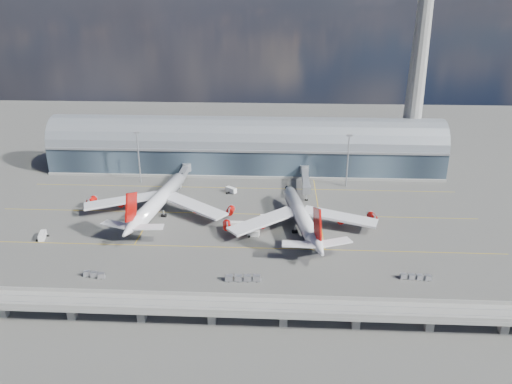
{
  "coord_description": "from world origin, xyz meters",
  "views": [
    {
      "loc": [
        18.4,
        -170.96,
        85.96
      ],
      "look_at": [
        8.97,
        10.0,
        14.0
      ],
      "focal_mm": 35.0,
      "sensor_mm": 36.0,
      "label": 1
    }
  ],
  "objects_px": {
    "service_truck_3": "(313,237)",
    "cargo_train_0": "(94,275)",
    "airliner_left": "(157,202)",
    "floodlight_mast_left": "(139,156)",
    "service_truck_2": "(238,225)",
    "floodlight_mast_right": "(348,159)",
    "cargo_train_2": "(416,277)",
    "service_truck_4": "(263,220)",
    "service_truck_1": "(253,233)",
    "airliner_right": "(302,218)",
    "cargo_train_1": "(243,278)",
    "control_tower": "(418,69)",
    "service_truck_5": "(231,190)",
    "service_truck_0": "(42,236)"
  },
  "relations": [
    {
      "from": "floodlight_mast_left",
      "to": "cargo_train_1",
      "type": "bearing_deg",
      "value": -56.96
    },
    {
      "from": "service_truck_1",
      "to": "service_truck_4",
      "type": "bearing_deg",
      "value": -6.3
    },
    {
      "from": "service_truck_4",
      "to": "cargo_train_2",
      "type": "bearing_deg",
      "value": -42.12
    },
    {
      "from": "service_truck_3",
      "to": "cargo_train_0",
      "type": "distance_m",
      "value": 78.58
    },
    {
      "from": "control_tower",
      "to": "floodlight_mast_left",
      "type": "relative_size",
      "value": 4.01
    },
    {
      "from": "control_tower",
      "to": "service_truck_4",
      "type": "height_order",
      "value": "control_tower"
    },
    {
      "from": "control_tower",
      "to": "airliner_left",
      "type": "xyz_separation_m",
      "value": [
        -117.47,
        -65.7,
        -45.74
      ]
    },
    {
      "from": "airliner_right",
      "to": "cargo_train_0",
      "type": "height_order",
      "value": "airliner_right"
    },
    {
      "from": "cargo_train_0",
      "to": "control_tower",
      "type": "bearing_deg",
      "value": -59.33
    },
    {
      "from": "control_tower",
      "to": "service_truck_1",
      "type": "xyz_separation_m",
      "value": [
        -76.46,
        -83.66,
        -50.33
      ]
    },
    {
      "from": "service_truck_2",
      "to": "service_truck_4",
      "type": "xyz_separation_m",
      "value": [
        9.72,
        6.11,
        -0.12
      ]
    },
    {
      "from": "airliner_left",
      "to": "cargo_train_0",
      "type": "height_order",
      "value": "airliner_left"
    },
    {
      "from": "control_tower",
      "to": "cargo_train_0",
      "type": "relative_size",
      "value": 13.14
    },
    {
      "from": "service_truck_3",
      "to": "floodlight_mast_left",
      "type": "bearing_deg",
      "value": -172.99
    },
    {
      "from": "cargo_train_0",
      "to": "service_truck_2",
      "type": "bearing_deg",
      "value": -60.67
    },
    {
      "from": "service_truck_5",
      "to": "cargo_train_0",
      "type": "height_order",
      "value": "service_truck_5"
    },
    {
      "from": "service_truck_3",
      "to": "cargo_train_2",
      "type": "xyz_separation_m",
      "value": [
        31.69,
        -25.52,
        -0.63
      ]
    },
    {
      "from": "floodlight_mast_left",
      "to": "cargo_train_2",
      "type": "height_order",
      "value": "floodlight_mast_left"
    },
    {
      "from": "service_truck_2",
      "to": "floodlight_mast_right",
      "type": "bearing_deg",
      "value": -41.72
    },
    {
      "from": "airliner_left",
      "to": "cargo_train_1",
      "type": "bearing_deg",
      "value": -44.59
    },
    {
      "from": "service_truck_0",
      "to": "service_truck_4",
      "type": "xyz_separation_m",
      "value": [
        82.65,
        18.5,
        0.11
      ]
    },
    {
      "from": "airliner_left",
      "to": "service_truck_4",
      "type": "xyz_separation_m",
      "value": [
        44.3,
        -5.77,
        -4.47
      ]
    },
    {
      "from": "airliner_left",
      "to": "floodlight_mast_left",
      "type": "bearing_deg",
      "value": 122.02
    },
    {
      "from": "floodlight_mast_left",
      "to": "cargo_train_2",
      "type": "distance_m",
      "value": 141.03
    },
    {
      "from": "service_truck_4",
      "to": "cargo_train_1",
      "type": "distance_m",
      "value": 44.43
    },
    {
      "from": "service_truck_5",
      "to": "floodlight_mast_left",
      "type": "bearing_deg",
      "value": 115.36
    },
    {
      "from": "service_truck_1",
      "to": "cargo_train_0",
      "type": "bearing_deg",
      "value": 131.41
    },
    {
      "from": "cargo_train_0",
      "to": "floodlight_mast_right",
      "type": "bearing_deg",
      "value": -58.01
    },
    {
      "from": "floodlight_mast_left",
      "to": "airliner_right",
      "type": "bearing_deg",
      "value": -32.55
    },
    {
      "from": "floodlight_mast_left",
      "to": "airliner_left",
      "type": "distance_m",
      "value": 42.29
    },
    {
      "from": "service_truck_3",
      "to": "cargo_train_2",
      "type": "distance_m",
      "value": 40.7
    },
    {
      "from": "control_tower",
      "to": "floodlight_mast_right",
      "type": "relative_size",
      "value": 4.01
    },
    {
      "from": "service_truck_3",
      "to": "service_truck_4",
      "type": "distance_m",
      "value": 24.24
    },
    {
      "from": "floodlight_mast_right",
      "to": "airliner_right",
      "type": "relative_size",
      "value": 0.4
    },
    {
      "from": "service_truck_2",
      "to": "service_truck_1",
      "type": "bearing_deg",
      "value": -131.12
    },
    {
      "from": "floodlight_mast_right",
      "to": "service_truck_4",
      "type": "height_order",
      "value": "floodlight_mast_right"
    },
    {
      "from": "cargo_train_0",
      "to": "cargo_train_1",
      "type": "bearing_deg",
      "value": -101.53
    },
    {
      "from": "service_truck_1",
      "to": "service_truck_3",
      "type": "bearing_deg",
      "value": -87.75
    },
    {
      "from": "control_tower",
      "to": "cargo_train_0",
      "type": "height_order",
      "value": "control_tower"
    },
    {
      "from": "service_truck_1",
      "to": "cargo_train_0",
      "type": "height_order",
      "value": "service_truck_1"
    },
    {
      "from": "service_truck_2",
      "to": "cargo_train_2",
      "type": "bearing_deg",
      "value": -117.14
    },
    {
      "from": "service_truck_4",
      "to": "service_truck_5",
      "type": "height_order",
      "value": "service_truck_4"
    },
    {
      "from": "floodlight_mast_left",
      "to": "cargo_train_2",
      "type": "relative_size",
      "value": 2.54
    },
    {
      "from": "service_truck_1",
      "to": "service_truck_4",
      "type": "relative_size",
      "value": 0.94
    },
    {
      "from": "cargo_train_1",
      "to": "service_truck_3",
      "type": "bearing_deg",
      "value": -36.49
    },
    {
      "from": "floodlight_mast_right",
      "to": "airliner_right",
      "type": "bearing_deg",
      "value": -115.07
    },
    {
      "from": "floodlight_mast_left",
      "to": "service_truck_0",
      "type": "relative_size",
      "value": 3.98
    },
    {
      "from": "airliner_left",
      "to": "service_truck_2",
      "type": "bearing_deg",
      "value": -11.88
    },
    {
      "from": "airliner_right",
      "to": "cargo_train_2",
      "type": "xyz_separation_m",
      "value": [
        35.73,
        -34.62,
        -4.41
      ]
    },
    {
      "from": "service_truck_0",
      "to": "service_truck_2",
      "type": "height_order",
      "value": "service_truck_2"
    }
  ]
}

